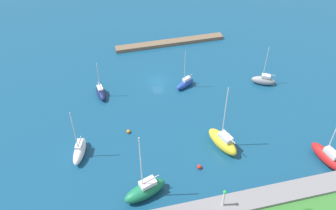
{
  "coord_description": "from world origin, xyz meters",
  "views": [
    {
      "loc": [
        13.34,
        64.82,
        52.39
      ],
      "look_at": [
        0.0,
        9.89,
        1.5
      ],
      "focal_mm": 40.12,
      "sensor_mm": 36.0,
      "label": 1
    }
  ],
  "objects": [
    {
      "name": "sailboat_navy_far_south",
      "position": [
        12.83,
        1.98,
        0.92
      ],
      "size": [
        2.33,
        5.27,
        8.63
      ],
      "rotation": [
        0.0,
        0.0,
        1.69
      ],
      "color": "#141E4C",
      "rests_on": "water"
    },
    {
      "name": "water",
      "position": [
        0.0,
        0.0,
        0.0
      ],
      "size": [
        160.0,
        160.0,
        0.0
      ],
      "primitive_type": "plane",
      "color": "navy",
      "rests_on": "ground"
    },
    {
      "name": "sailboat_green_east_end",
      "position": [
        8.47,
        28.97,
        1.41
      ],
      "size": [
        7.9,
        4.92,
        14.04
      ],
      "rotation": [
        0.0,
        0.0,
        0.33
      ],
      "color": "#19724C",
      "rests_on": "water"
    },
    {
      "name": "sailboat_yellow_far_north",
      "position": [
        -7.36,
        21.97,
        1.57
      ],
      "size": [
        4.88,
        7.71,
        13.9
      ],
      "rotation": [
        0.0,
        0.0,
        5.07
      ],
      "color": "yellow",
      "rests_on": "water"
    },
    {
      "name": "mooring_buoy_red",
      "position": [
        -1.8,
        25.75,
        0.39
      ],
      "size": [
        0.78,
        0.78,
        0.78
      ],
      "primitive_type": "sphere",
      "color": "red",
      "rests_on": "water"
    },
    {
      "name": "sailboat_white_by_breakwater",
      "position": [
        18.28,
        17.77,
        1.19
      ],
      "size": [
        3.6,
        6.45,
        10.88
      ],
      "rotation": [
        0.0,
        0.0,
        1.26
      ],
      "color": "white",
      "rests_on": "water"
    },
    {
      "name": "sailboat_gray_lone_south",
      "position": [
        -22.56,
        6.41,
        1.08
      ],
      "size": [
        5.43,
        3.94,
        9.63
      ],
      "rotation": [
        0.0,
        0.0,
        5.82
      ],
      "color": "gray",
      "rests_on": "water"
    },
    {
      "name": "pier_dock",
      "position": [
        -6.35,
        -14.2,
        0.44
      ],
      "size": [
        27.71,
        2.24,
        0.88
      ],
      "primitive_type": "cube",
      "color": "brown",
      "rests_on": "ground"
    },
    {
      "name": "sailboat_blue_along_channel",
      "position": [
        -5.48,
        3.29,
        0.94
      ],
      "size": [
        4.99,
        3.63,
        9.46
      ],
      "rotation": [
        0.0,
        0.0,
        0.51
      ],
      "color": "#2347B2",
      "rests_on": "water"
    },
    {
      "name": "sailboat_red_west_end",
      "position": [
        -24.14,
        29.52,
        1.35
      ],
      "size": [
        3.72,
        7.53,
        11.68
      ],
      "rotation": [
        0.0,
        0.0,
        4.94
      ],
      "color": "red",
      "rests_on": "water"
    },
    {
      "name": "harbor_beacon",
      "position": [
        -2.77,
        34.68,
        3.71
      ],
      "size": [
        0.56,
        0.56,
        3.73
      ],
      "color": "silver",
      "rests_on": "breakwater"
    },
    {
      "name": "mooring_buoy_orange",
      "position": [
        8.91,
        14.25,
        0.36
      ],
      "size": [
        0.71,
        0.71,
        0.71
      ],
      "primitive_type": "sphere",
      "color": "orange",
      "rests_on": "water"
    }
  ]
}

